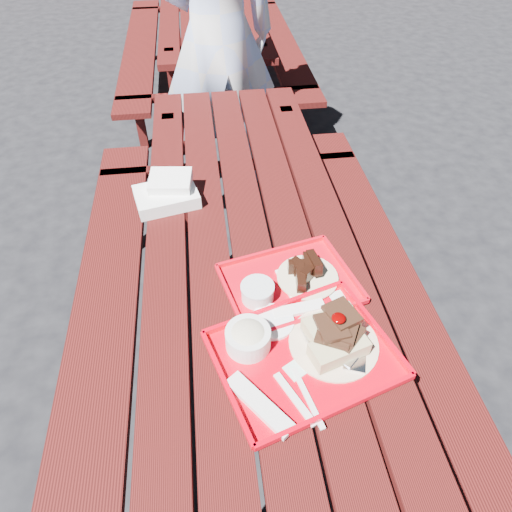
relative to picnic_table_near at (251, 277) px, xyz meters
name	(u,v)px	position (x,y,z in m)	size (l,w,h in m)	color
ground	(252,357)	(0.00, 0.00, -0.56)	(60.00, 60.00, 0.00)	black
picnic_table_near	(251,277)	(0.00, 0.00, 0.00)	(1.41, 2.40, 0.75)	#440E0D
picnic_table_far	(210,27)	(0.00, 2.80, 0.00)	(1.41, 2.40, 0.75)	#440E0D
near_tray	(300,344)	(0.08, -0.48, 0.23)	(0.56, 0.49, 0.15)	red
far_tray	(289,284)	(0.09, -0.24, 0.21)	(0.47, 0.40, 0.07)	red
white_cloth	(168,192)	(-0.29, 0.27, 0.23)	(0.26, 0.22, 0.10)	white
person	(217,36)	(-0.01, 1.46, 0.38)	(0.69, 0.45, 1.89)	#B5C8F8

